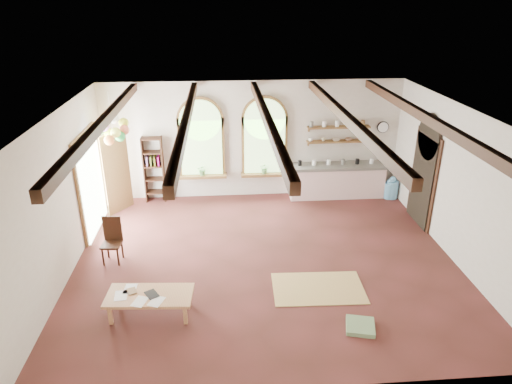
{
  "coord_description": "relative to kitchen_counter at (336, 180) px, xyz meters",
  "views": [
    {
      "loc": [
        -0.86,
        -8.34,
        5.24
      ],
      "look_at": [
        -0.15,
        0.6,
        1.33
      ],
      "focal_mm": 32.0,
      "sensor_mm": 36.0,
      "label": 1
    }
  ],
  "objects": [
    {
      "name": "right_doorway",
      "position": [
        1.65,
        -1.7,
        0.62
      ],
      "size": [
        0.1,
        1.3,
        2.4
      ],
      "primitive_type": "cube",
      "color": "black",
      "rests_on": "floor"
    },
    {
      "name": "water_jug_a",
      "position": [
        1.45,
        -0.24,
        -0.23
      ],
      "size": [
        0.3,
        0.3,
        0.58
      ],
      "color": "#61A3D0",
      "rests_on": "floor"
    },
    {
      "name": "side_chair",
      "position": [
        -5.53,
        -2.98,
        -0.19
      ],
      "size": [
        0.43,
        0.43,
        0.98
      ],
      "color": "#382011",
      "rests_on": "floor"
    },
    {
      "name": "shelf_cup_a",
      "position": [
        -0.75,
        0.18,
        1.14
      ],
      "size": [
        0.12,
        0.1,
        0.1
      ],
      "primitive_type": "imported",
      "color": "white",
      "rests_on": "wall_shelf_lower"
    },
    {
      "name": "shelf_cup_b",
      "position": [
        -0.4,
        0.18,
        1.14
      ],
      "size": [
        0.1,
        0.1,
        0.09
      ],
      "primitive_type": "imported",
      "color": "beige",
      "rests_on": "wall_shelf_lower"
    },
    {
      "name": "floor_mat",
      "position": [
        -1.38,
        -4.31,
        -0.47
      ],
      "size": [
        1.79,
        1.14,
        0.02
      ],
      "primitive_type": "cube",
      "rotation": [
        0.0,
        0.0,
        -0.04
      ],
      "color": "tan",
      "rests_on": "floor"
    },
    {
      "name": "left_doorway",
      "position": [
        -6.25,
        -1.4,
        0.67
      ],
      "size": [
        0.1,
        1.9,
        2.5
      ],
      "primitive_type": "cube",
      "color": "brown",
      "rests_on": "floor"
    },
    {
      "name": "table_book",
      "position": [
        -4.89,
        -4.76,
        -0.04
      ],
      "size": [
        0.22,
        0.26,
        0.02
      ],
      "primitive_type": "imported",
      "rotation": [
        0.0,
        0.0,
        0.36
      ],
      "color": "olive",
      "rests_on": "coffee_table"
    },
    {
      "name": "tablet",
      "position": [
        -4.46,
        -4.85,
        -0.04
      ],
      "size": [
        0.3,
        0.33,
        0.01
      ],
      "primitive_type": "cube",
      "rotation": [
        0.0,
        0.0,
        0.54
      ],
      "color": "black",
      "rests_on": "coffee_table"
    },
    {
      "name": "coffee_table",
      "position": [
        -4.5,
        -4.84,
        -0.1
      ],
      "size": [
        1.54,
        0.79,
        0.43
      ],
      "color": "tan",
      "rests_on": "floor"
    },
    {
      "name": "potted_plant_left",
      "position": [
        -3.7,
        0.12,
        0.37
      ],
      "size": [
        0.27,
        0.23,
        0.3
      ],
      "primitive_type": "imported",
      "color": "#598C4C",
      "rests_on": "window_left"
    },
    {
      "name": "bookshelf",
      "position": [
        -5.0,
        0.12,
        0.42
      ],
      "size": [
        0.53,
        0.32,
        1.8
      ],
      "color": "#382011",
      "rests_on": "floor"
    },
    {
      "name": "window_left",
      "position": [
        -3.7,
        0.23,
        1.16
      ],
      "size": [
        1.3,
        0.28,
        2.2
      ],
      "color": "brown",
      "rests_on": "floor"
    },
    {
      "name": "floor",
      "position": [
        -2.3,
        -3.2,
        -0.48
      ],
      "size": [
        8.0,
        8.0,
        0.0
      ],
      "primitive_type": "plane",
      "color": "#5E2826",
      "rests_on": "ground"
    },
    {
      "name": "floor_cushion",
      "position": [
        -0.9,
        -5.5,
        -0.43
      ],
      "size": [
        0.58,
        0.58,
        0.08
      ],
      "primitive_type": "cube",
      "rotation": [
        0.0,
        0.0,
        -0.24
      ],
      "color": "gray",
      "rests_on": "floor"
    },
    {
      "name": "wall_clock",
      "position": [
        1.25,
        0.25,
        1.42
      ],
      "size": [
        0.32,
        0.04,
        0.32
      ],
      "primitive_type": "cylinder",
      "rotation": [
        1.57,
        0.0,
        0.0
      ],
      "color": "black",
      "rests_on": "wall_back"
    },
    {
      "name": "shelf_bowl_b",
      "position": [
        0.3,
        0.18,
        1.12
      ],
      "size": [
        0.2,
        0.2,
        0.06
      ],
      "primitive_type": "imported",
      "color": "#8C664C",
      "rests_on": "wall_shelf_lower"
    },
    {
      "name": "window_right",
      "position": [
        -2.0,
        0.23,
        1.16
      ],
      "size": [
        1.3,
        0.28,
        2.2
      ],
      "color": "brown",
      "rests_on": "floor"
    },
    {
      "name": "wall_shelf_upper",
      "position": [
        0.0,
        0.18,
        1.47
      ],
      "size": [
        1.7,
        0.24,
        0.04
      ],
      "primitive_type": "cube",
      "color": "brown",
      "rests_on": "wall_back"
    },
    {
      "name": "water_jug_b",
      "position": [
        1.52,
        -0.24,
        -0.2
      ],
      "size": [
        0.33,
        0.33,
        0.64
      ],
      "color": "#61A3D0",
      "rests_on": "floor"
    },
    {
      "name": "wall_shelf_lower",
      "position": [
        0.0,
        0.18,
        1.07
      ],
      "size": [
        1.7,
        0.24,
        0.04
      ],
      "primitive_type": "cube",
      "color": "brown",
      "rests_on": "wall_back"
    },
    {
      "name": "shelf_vase",
      "position": [
        0.65,
        0.18,
        1.19
      ],
      "size": [
        0.18,
        0.18,
        0.19
      ],
      "primitive_type": "imported",
      "color": "slate",
      "rests_on": "wall_shelf_lower"
    },
    {
      "name": "kitchen_counter",
      "position": [
        0.0,
        0.0,
        0.0
      ],
      "size": [
        2.68,
        0.62,
        0.94
      ],
      "color": "#F9D3D3",
      "rests_on": "floor"
    },
    {
      "name": "ceiling_beams",
      "position": [
        -2.3,
        -3.2,
        2.62
      ],
      "size": [
        6.2,
        6.8,
        0.18
      ],
      "primitive_type": null,
      "color": "#382011",
      "rests_on": "ceiling"
    },
    {
      "name": "balloon_cluster",
      "position": [
        -5.71,
        -0.93,
        1.85
      ],
      "size": [
        0.81,
        0.85,
        1.15
      ],
      "color": "white",
      "rests_on": "floor"
    },
    {
      "name": "shelf_bowl_a",
      "position": [
        -0.05,
        0.18,
        1.12
      ],
      "size": [
        0.22,
        0.22,
        0.05
      ],
      "primitive_type": "imported",
      "color": "beige",
      "rests_on": "wall_shelf_lower"
    },
    {
      "name": "potted_plant_right",
      "position": [
        -2.0,
        0.12,
        0.37
      ],
      "size": [
        0.27,
        0.23,
        0.3
      ],
      "primitive_type": "imported",
      "color": "#598C4C",
      "rests_on": "window_right"
    }
  ]
}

